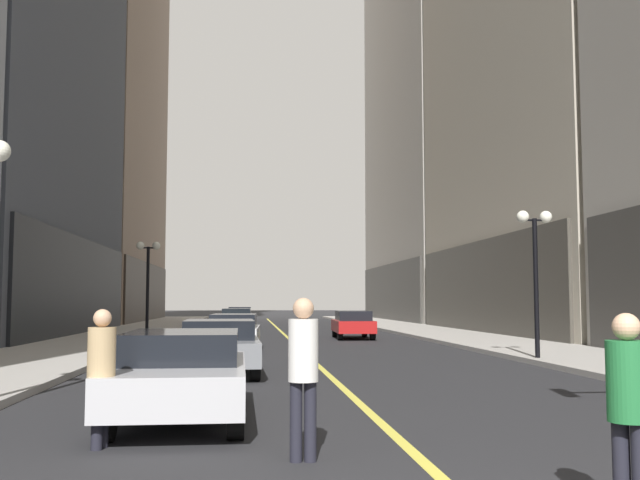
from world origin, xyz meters
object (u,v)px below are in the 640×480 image
object	(u,v)px
car_silver	(182,372)
street_lamp_left_far	(148,268)
car_navy	(239,315)
pedestrian_in_white_shirt	(303,365)
car_white	(234,331)
car_green	(237,318)
street_lamp_right_mid	(535,251)
car_grey	(219,345)
car_red	(353,323)
pedestrian_in_tan_trench	(101,367)
pedestrian_in_green_parka	(629,401)

from	to	relation	value
car_silver	street_lamp_left_far	xyz separation A→B (m)	(-3.46, 21.92, 2.54)
car_navy	pedestrian_in_white_shirt	distance (m)	47.80
car_silver	pedestrian_in_white_shirt	world-z (taller)	pedestrian_in_white_shirt
car_silver	street_lamp_left_far	world-z (taller)	street_lamp_left_far
car_silver	car_white	size ratio (longest dim) A/B	0.98
car_white	car_green	distance (m)	18.96
car_green	street_lamp_left_far	bearing A→B (deg)	-107.55
car_white	street_lamp_right_mid	world-z (taller)	street_lamp_right_mid
car_silver	street_lamp_left_far	bearing A→B (deg)	98.96
car_grey	street_lamp_right_mid	xyz separation A→B (m)	(9.05, 2.50, 2.54)
car_grey	car_white	world-z (taller)	same
car_red	street_lamp_right_mid	xyz separation A→B (m)	(3.39, -13.94, 2.54)
car_grey	car_white	xyz separation A→B (m)	(0.20, 8.09, -0.00)
car_grey	pedestrian_in_tan_trench	distance (m)	8.97
car_white	pedestrian_in_white_shirt	xyz separation A→B (m)	(1.11, -17.96, 0.35)
pedestrian_in_tan_trench	street_lamp_right_mid	distance (m)	15.42
car_red	street_lamp_right_mid	distance (m)	14.56
car_white	street_lamp_right_mid	bearing A→B (deg)	-32.32
car_green	street_lamp_left_far	world-z (taller)	street_lamp_left_far
pedestrian_in_tan_trench	street_lamp_left_far	size ratio (longest dim) A/B	0.38
pedestrian_in_tan_trench	car_red	bearing A→B (deg)	75.07
car_silver	pedestrian_in_tan_trench	distance (m)	2.25
car_grey	pedestrian_in_green_parka	size ratio (longest dim) A/B	2.59
car_red	car_green	world-z (taller)	same
pedestrian_in_tan_trench	pedestrian_in_green_parka	size ratio (longest dim) A/B	1.00
pedestrian_in_green_parka	street_lamp_right_mid	distance (m)	16.05
car_white	car_red	xyz separation A→B (m)	(5.46, 8.34, -0.00)
car_silver	pedestrian_in_white_shirt	bearing A→B (deg)	-62.27
car_grey	street_lamp_right_mid	bearing A→B (deg)	15.42
car_green	pedestrian_in_tan_trench	bearing A→B (deg)	-91.78
pedestrian_in_green_parka	pedestrian_in_white_shirt	distance (m)	3.57
pedestrian_in_green_parka	car_navy	bearing A→B (deg)	94.17
car_grey	car_green	size ratio (longest dim) A/B	0.94
pedestrian_in_white_shirt	car_white	bearing A→B (deg)	93.54
car_grey	pedestrian_in_tan_trench	size ratio (longest dim) A/B	2.59
car_silver	pedestrian_in_green_parka	xyz separation A→B (m)	(4.04, -5.68, 0.26)
car_white	street_lamp_right_mid	xyz separation A→B (m)	(8.84, -5.59, 2.54)
car_navy	pedestrian_in_green_parka	distance (m)	50.53
car_green	car_navy	size ratio (longest dim) A/B	1.08
street_lamp_right_mid	car_silver	bearing A→B (deg)	-135.12
car_green	pedestrian_in_tan_trench	size ratio (longest dim) A/B	2.76
car_silver	pedestrian_in_green_parka	distance (m)	6.97
pedestrian_in_tan_trench	car_silver	bearing A→B (deg)	69.11
car_green	pedestrian_in_white_shirt	world-z (taller)	pedestrian_in_white_shirt
car_silver	car_green	bearing A→B (deg)	89.46
car_silver	car_navy	size ratio (longest dim) A/B	1.07
car_navy	pedestrian_in_white_shirt	world-z (taller)	pedestrian_in_white_shirt
pedestrian_in_tan_trench	pedestrian_in_white_shirt	size ratio (longest dim) A/B	0.93
car_grey	pedestrian_in_green_parka	xyz separation A→B (m)	(3.74, -12.49, 0.27)
car_white	car_grey	bearing A→B (deg)	-91.44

